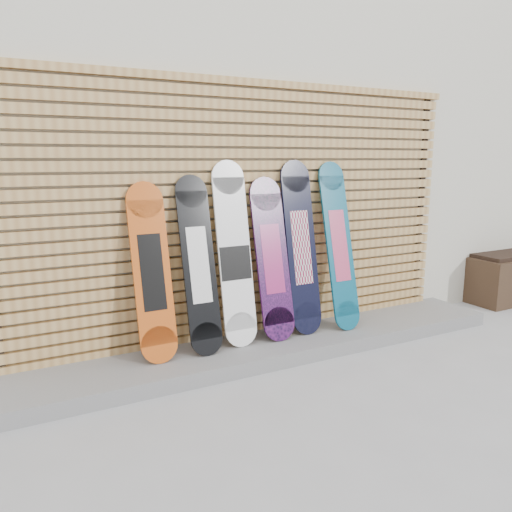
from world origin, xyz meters
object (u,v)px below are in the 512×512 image
Objects in this scene: snowboard_3 at (272,259)px; snowboard_5 at (339,246)px; snowboard_2 at (234,255)px; snowboard_0 at (152,272)px; snowboard_1 at (199,265)px; snowboard_4 at (301,247)px.

snowboard_5 is at bearing -1.89° from snowboard_3.
snowboard_2 is 1.01× the size of snowboard_5.
snowboard_2 is 1.10× the size of snowboard_3.
snowboard_0 is at bearing 179.02° from snowboard_5.
snowboard_2 reaches higher than snowboard_5.
snowboard_4 is at bearing 1.21° from snowboard_1.
snowboard_1 is at bearing -178.79° from snowboard_4.
snowboard_1 is 0.93× the size of snowboard_5.
snowboard_0 is at bearing -179.67° from snowboard_4.
snowboard_1 reaches higher than snowboard_0.
snowboard_5 is (0.69, -0.02, 0.06)m from snowboard_3.
snowboard_3 is at bearing 0.50° from snowboard_1.
snowboard_2 is (0.70, 0.01, 0.07)m from snowboard_0.
snowboard_1 is 0.97m from snowboard_4.
snowboard_5 is at bearing -5.52° from snowboard_4.
snowboard_2 is 1.03m from snowboard_5.
snowboard_1 is at bearing -179.50° from snowboard_3.
snowboard_1 is at bearing -1.95° from snowboard_0.
snowboard_3 is at bearing -2.78° from snowboard_2.
snowboard_3 is at bearing -0.38° from snowboard_0.
snowboard_1 is 0.33m from snowboard_2.
snowboard_3 is 0.69m from snowboard_5.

